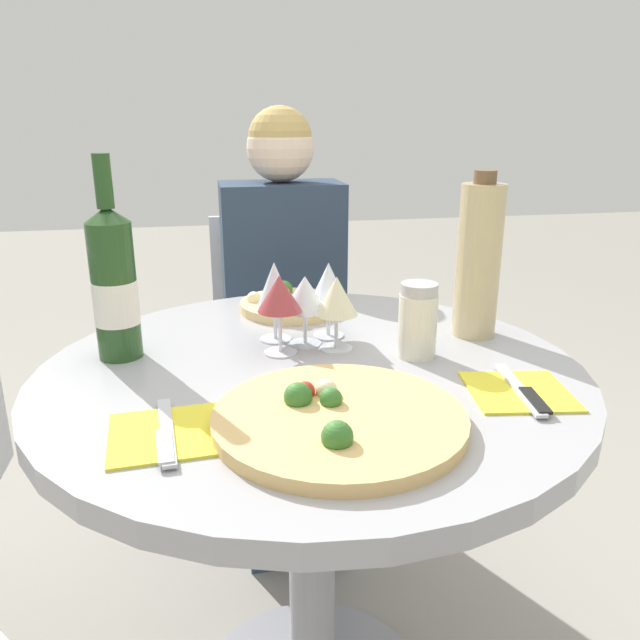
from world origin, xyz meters
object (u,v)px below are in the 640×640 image
(seated_diner, at_px, (288,352))
(tall_carafe, at_px, (479,260))
(dining_table, at_px, (311,449))
(pizza_large, at_px, (337,418))
(chair_behind_diner, at_px, (282,366))
(wine_bottle, at_px, (114,285))

(seated_diner, xyz_separation_m, tall_carafe, (0.29, -0.53, 0.36))
(dining_table, bearing_deg, seated_diner, 85.73)
(pizza_large, xyz_separation_m, tall_carafe, (0.34, 0.32, 0.14))
(dining_table, height_order, seated_diner, seated_diner)
(dining_table, distance_m, chair_behind_diner, 0.78)
(wine_bottle, distance_m, tall_carafe, 0.66)
(dining_table, height_order, chair_behind_diner, chair_behind_diner)
(chair_behind_diner, xyz_separation_m, pizza_large, (-0.05, -0.98, 0.32))
(dining_table, height_order, pizza_large, pizza_large)
(seated_diner, height_order, wine_bottle, seated_diner)
(wine_bottle, bearing_deg, pizza_large, -45.75)
(chair_behind_diner, height_order, pizza_large, chair_behind_diner)
(seated_diner, bearing_deg, wine_bottle, 54.63)
(seated_diner, xyz_separation_m, pizza_large, (-0.05, -0.84, 0.23))
(chair_behind_diner, height_order, tall_carafe, tall_carafe)
(seated_diner, bearing_deg, pizza_large, 86.63)
(pizza_large, distance_m, wine_bottle, 0.47)
(chair_behind_diner, bearing_deg, pizza_large, 87.09)
(chair_behind_diner, distance_m, pizza_large, 1.03)
(chair_behind_diner, xyz_separation_m, seated_diner, (-0.00, -0.13, 0.10))
(tall_carafe, bearing_deg, wine_bottle, 179.30)
(seated_diner, bearing_deg, dining_table, 85.73)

